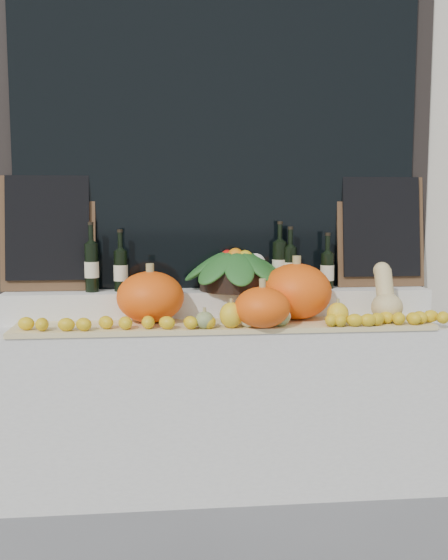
# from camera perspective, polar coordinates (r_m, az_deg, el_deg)

# --- Properties ---
(storefront_facade) EXTENTS (7.00, 0.94, 4.50)m
(storefront_facade) POSITION_cam_1_polar(r_m,az_deg,el_deg) (4.01, -1.19, 17.58)
(storefront_facade) COLOR beige
(storefront_facade) RESTS_ON ground
(display_sill) EXTENTS (2.30, 0.55, 0.88)m
(display_sill) POSITION_cam_1_polar(r_m,az_deg,el_deg) (3.39, -0.13, -11.33)
(display_sill) COLOR silver
(display_sill) RESTS_ON ground
(rear_tier) EXTENTS (2.30, 0.25, 0.16)m
(rear_tier) POSITION_cam_1_polar(r_m,az_deg,el_deg) (3.42, -0.38, -2.22)
(rear_tier) COLOR silver
(rear_tier) RESTS_ON display_sill
(straw_bedding) EXTENTS (2.10, 0.32, 0.02)m
(straw_bedding) POSITION_cam_1_polar(r_m,az_deg,el_deg) (3.16, 0.09, -4.21)
(straw_bedding) COLOR tan
(straw_bedding) RESTS_ON display_sill
(pumpkin_left) EXTENTS (0.37, 0.37, 0.26)m
(pumpkin_left) POSITION_cam_1_polar(r_m,az_deg,el_deg) (3.19, -6.75, -1.55)
(pumpkin_left) COLOR #FE5B0D
(pumpkin_left) RESTS_ON straw_bedding
(pumpkin_right) EXTENTS (0.40, 0.40, 0.29)m
(pumpkin_right) POSITION_cam_1_polar(r_m,az_deg,el_deg) (3.28, 6.63, -1.03)
(pumpkin_right) COLOR #FE5B0D
(pumpkin_right) RESTS_ON straw_bedding
(pumpkin_center) EXTENTS (0.32, 0.32, 0.20)m
(pumpkin_center) POSITION_cam_1_polar(r_m,az_deg,el_deg) (3.04, 3.52, -2.50)
(pumpkin_center) COLOR #FE5B0D
(pumpkin_center) RESTS_ON straw_bedding
(butternut_squash) EXTENTS (0.16, 0.22, 0.30)m
(butternut_squash) POSITION_cam_1_polar(r_m,az_deg,el_deg) (3.33, 14.56, -1.55)
(butternut_squash) COLOR #D1B77B
(butternut_squash) RESTS_ON straw_bedding
(decorative_gourds) EXTENTS (0.77, 0.15, 0.15)m
(decorative_gourds) POSITION_cam_1_polar(r_m,az_deg,el_deg) (3.07, 4.01, -3.32)
(decorative_gourds) COLOR #355F1C
(decorative_gourds) RESTS_ON straw_bedding
(lemon_heap) EXTENTS (2.20, 0.16, 0.06)m
(lemon_heap) POSITION_cam_1_polar(r_m,az_deg,el_deg) (3.04, 0.30, -3.79)
(lemon_heap) COLOR gold
(lemon_heap) RESTS_ON straw_bedding
(produce_bowl) EXTENTS (0.60, 0.60, 0.24)m
(produce_bowl) POSITION_cam_1_polar(r_m,az_deg,el_deg) (3.38, 1.05, 1.00)
(produce_bowl) COLOR black
(produce_bowl) RESTS_ON rear_tier
(wine_bottle_far_left) EXTENTS (0.08, 0.08, 0.37)m
(wine_bottle_far_left) POSITION_cam_1_polar(r_m,az_deg,el_deg) (3.38, -12.00, 1.20)
(wine_bottle_far_left) COLOR black
(wine_bottle_far_left) RESTS_ON rear_tier
(wine_bottle_near_left) EXTENTS (0.08, 0.08, 0.33)m
(wine_bottle_near_left) POSITION_cam_1_polar(r_m,az_deg,el_deg) (3.38, -9.42, 0.91)
(wine_bottle_near_left) COLOR black
(wine_bottle_near_left) RESTS_ON rear_tier
(wine_bottle_tall) EXTENTS (0.08, 0.08, 0.37)m
(wine_bottle_tall) POSITION_cam_1_polar(r_m,az_deg,el_deg) (3.46, 5.11, 1.42)
(wine_bottle_tall) COLOR black
(wine_bottle_tall) RESTS_ON rear_tier
(wine_bottle_near_right) EXTENTS (0.08, 0.08, 0.34)m
(wine_bottle_near_right) POSITION_cam_1_polar(r_m,az_deg,el_deg) (3.45, 6.06, 1.18)
(wine_bottle_near_right) COLOR black
(wine_bottle_near_right) RESTS_ON rear_tier
(wine_bottle_far_right) EXTENTS (0.08, 0.08, 0.31)m
(wine_bottle_far_right) POSITION_cam_1_polar(r_m,az_deg,el_deg) (3.50, 9.42, 0.91)
(wine_bottle_far_right) COLOR black
(wine_bottle_far_right) RESTS_ON rear_tier
(chalkboard_left) EXTENTS (0.50, 0.11, 0.62)m
(chalkboard_left) POSITION_cam_1_polar(r_m,az_deg,el_deg) (3.48, -15.80, 4.35)
(chalkboard_left) COLOR #4C331E
(chalkboard_left) RESTS_ON rear_tier
(chalkboard_right) EXTENTS (0.50, 0.11, 0.62)m
(chalkboard_right) POSITION_cam_1_polar(r_m,az_deg,el_deg) (3.64, 14.14, 4.50)
(chalkboard_right) COLOR #4C331E
(chalkboard_right) RESTS_ON rear_tier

